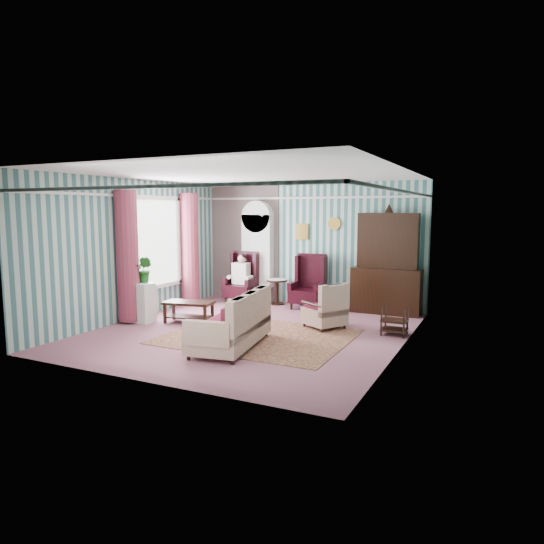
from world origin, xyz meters
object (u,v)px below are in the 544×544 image
at_px(wingback_right, 307,282).
at_px(sofa, 230,314).
at_px(seated_woman, 241,279).
at_px(round_side_table, 277,292).
at_px(floral_armchair, 325,300).
at_px(wingback_left, 241,277).
at_px(coffee_table, 189,312).
at_px(dresser_hutch, 387,260).
at_px(nest_table, 395,320).
at_px(bookcase, 257,256).
at_px(plant_stand, 140,302).

distance_m(wingback_right, sofa, 3.54).
distance_m(seated_woman, round_side_table, 0.96).
xyz_separation_m(sofa, floral_armchair, (0.95, 1.93, -0.01)).
distance_m(wingback_left, sofa, 3.97).
distance_m(wingback_left, floral_armchair, 3.18).
height_order(round_side_table, coffee_table, round_side_table).
height_order(dresser_hutch, wingback_left, dresser_hutch).
relative_size(wingback_right, coffee_table, 1.26).
height_order(round_side_table, nest_table, round_side_table).
bearing_deg(coffee_table, wingback_left, 92.93).
xyz_separation_m(wingback_left, coffee_table, (0.12, -2.37, -0.41)).
distance_m(dresser_hutch, wingback_left, 3.55).
height_order(bookcase, floral_armchair, bookcase).
bearing_deg(bookcase, sofa, -68.55).
relative_size(floral_armchair, coffee_table, 1.10).
bearing_deg(bookcase, floral_armchair, -38.74).
bearing_deg(round_side_table, wingback_left, -170.54).
bearing_deg(wingback_right, wingback_left, 180.00).
height_order(bookcase, seated_woman, bookcase).
xyz_separation_m(wingback_left, floral_armchair, (2.74, -1.61, -0.08)).
xyz_separation_m(wingback_right, seated_woman, (-1.75, 0.00, -0.04)).
bearing_deg(coffee_table, wingback_right, 55.52).
height_order(dresser_hutch, nest_table, dresser_hutch).
height_order(wingback_left, seated_woman, wingback_left).
distance_m(wingback_left, seated_woman, 0.04).
relative_size(wingback_right, round_side_table, 2.08).
bearing_deg(dresser_hutch, wingback_right, -171.23).
distance_m(dresser_hutch, coffee_table, 4.40).
bearing_deg(floral_armchair, plant_stand, 139.35).
xyz_separation_m(bookcase, dresser_hutch, (3.25, -0.12, 0.06)).
height_order(nest_table, plant_stand, plant_stand).
relative_size(dresser_hutch, seated_woman, 2.00).
height_order(round_side_table, plant_stand, plant_stand).
distance_m(bookcase, wingback_right, 1.63).
xyz_separation_m(wingback_right, plant_stand, (-2.55, -2.75, -0.22)).
height_order(wingback_left, floral_armchair, wingback_left).
bearing_deg(wingback_right, sofa, -89.29).
relative_size(round_side_table, nest_table, 1.11).
distance_m(bookcase, coffee_table, 2.91).
distance_m(round_side_table, coffee_table, 2.64).
bearing_deg(seated_woman, floral_armchair, -30.41).
bearing_deg(seated_woman, sofa, -63.12).
distance_m(plant_stand, coffee_table, 1.01).
xyz_separation_m(wingback_left, seated_woman, (0.00, 0.00, -0.04)).
bearing_deg(floral_armchair, seated_woman, 91.12).
bearing_deg(nest_table, wingback_left, 159.15).
bearing_deg(round_side_table, plant_stand, -120.38).
relative_size(seated_woman, coffee_table, 1.19).
distance_m(seated_woman, floral_armchair, 3.18).
bearing_deg(seated_woman, wingback_right, 0.00).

